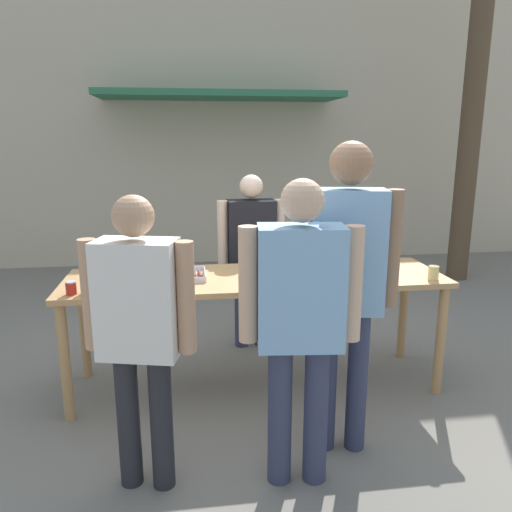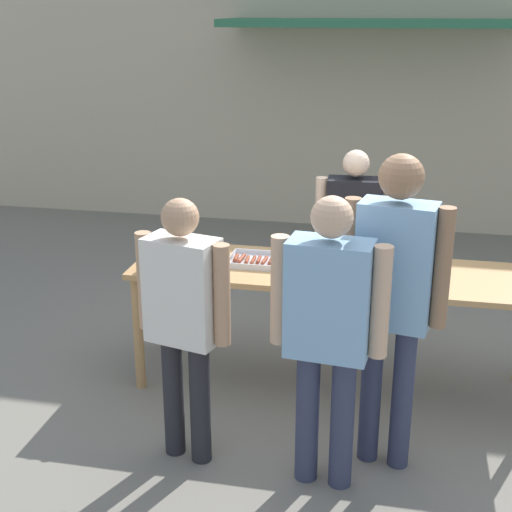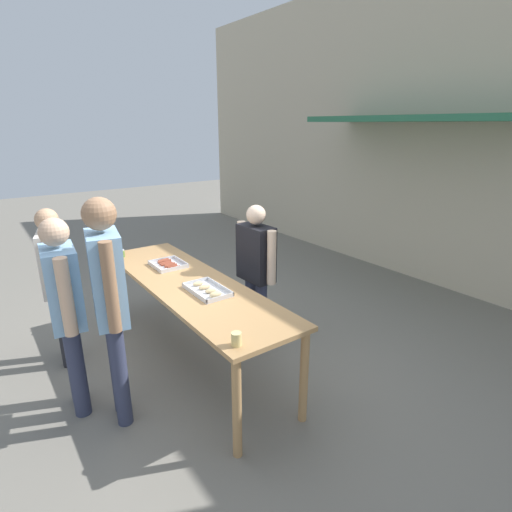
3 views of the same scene
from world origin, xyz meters
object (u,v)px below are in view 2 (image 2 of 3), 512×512
Objects in this scene: person_customer_with_cup at (394,286)px; person_customer_waiting_in_line at (328,322)px; condiment_jar_ketchup at (160,266)px; person_server_behind_table at (353,231)px; food_tray_buns at (383,269)px; person_customer_holding_hotdog at (183,311)px; condiment_jar_mustard at (147,264)px; food_tray_sausages at (256,261)px.

person_customer_waiting_in_line is at bearing 49.14° from person_customer_with_cup.
condiment_jar_ketchup is at bearing -28.39° from person_customer_waiting_in_line.
person_customer_with_cup is (0.34, -1.61, 0.20)m from person_server_behind_table.
food_tray_buns is 0.30× the size of person_customer_holding_hotdog.
condiment_jar_ketchup reaches higher than food_tray_buns.
food_tray_buns is 1.60m from condiment_jar_mustard.
food_tray_buns is at bearing -74.31° from person_customer_with_cup.
food_tray_buns is 0.28× the size of person_customer_waiting_in_line.
condiment_jar_mustard is 1.76m from person_customer_with_cup.
food_tray_sausages is at bearing 27.04° from condiment_jar_ketchup.
person_customer_holding_hotdog reaches higher than condiment_jar_mustard.
food_tray_buns is 5.46× the size of condiment_jar_mustard.
condiment_jar_mustard is (-1.57, -0.30, 0.02)m from food_tray_buns.
person_customer_waiting_in_line is at bearing -34.47° from condiment_jar_ketchup.
person_customer_waiting_in_line is (0.63, -1.15, 0.11)m from food_tray_sausages.
food_tray_sausages is 1.32m from person_customer_with_cup.
condiment_jar_mustard is 1.00× the size of condiment_jar_ketchup.
person_customer_waiting_in_line is at bearing -32.72° from condiment_jar_mustard.
person_server_behind_table is 0.84× the size of person_customer_with_cup.
condiment_jar_mustard is 0.05× the size of person_customer_waiting_in_line.
food_tray_sausages is 4.23× the size of condiment_jar_ketchup.
condiment_jar_mustard is 0.05× the size of person_customer_with_cup.
person_customer_holding_hotdog is (-1.07, -1.07, 0.06)m from food_tray_buns.
person_customer_with_cup is at bearing -19.69° from condiment_jar_mustard.
person_customer_with_cup is at bearing -20.57° from condiment_jar_ketchup.
condiment_jar_ketchup is at bearing -152.96° from food_tray_sausages.
food_tray_sausages is 0.88m from food_tray_buns.
person_customer_waiting_in_line is (0.01, -1.87, 0.07)m from person_server_behind_table.
person_customer_with_cup is (1.65, -0.59, 0.20)m from condiment_jar_mustard.
person_customer_holding_hotdog is at bearing 19.85° from person_customer_with_cup.
person_customer_with_cup reaches higher than person_customer_waiting_in_line.
person_server_behind_table is at bearing 109.67° from food_tray_buns.
person_customer_holding_hotdog is (-0.81, -1.80, 0.03)m from person_server_behind_table.
condiment_jar_ketchup is 0.05× the size of person_customer_waiting_in_line.
condiment_jar_mustard is (-0.69, -0.30, 0.03)m from food_tray_sausages.
condiment_jar_ketchup is at bearing -4.21° from condiment_jar_mustard.
person_customer_with_cup is (0.96, -0.89, 0.23)m from food_tray_sausages.
food_tray_buns is (0.88, -0.00, 0.01)m from food_tray_sausages.
person_customer_waiting_in_line is at bearing -61.25° from food_tray_sausages.
condiment_jar_mustard is 0.92m from person_customer_holding_hotdog.
person_customer_holding_hotdog reaches higher than food_tray_sausages.
condiment_jar_ketchup is 0.05× the size of person_customer_with_cup.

